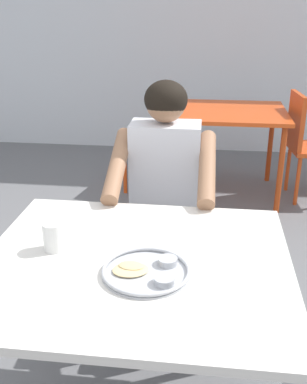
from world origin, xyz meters
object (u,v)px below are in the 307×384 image
object	(u,v)px
table_foreground	(136,279)
drinking_cup	(54,235)
chair_foreground	(167,207)
table_background_red	(228,120)
chair_red_left	(160,137)
diner_foreground	(163,186)
thali_tray	(147,271)

from	to	relation	value
table_foreground	drinking_cup	distance (m)	0.32
table_foreground	drinking_cup	world-z (taller)	drinking_cup
table_foreground	chair_foreground	size ratio (longest dim) A/B	1.20
table_foreground	table_background_red	size ratio (longest dim) A/B	1.14
table_foreground	chair_red_left	size ratio (longest dim) A/B	1.29
table_background_red	diner_foreground	bearing A→B (deg)	-101.92
drinking_cup	chair_red_left	xyz separation A→B (m)	(0.11, 2.41, -0.32)
thali_tray	chair_foreground	distance (m)	1.05
thali_tray	drinking_cup	size ratio (longest dim) A/B	2.78
thali_tray	drinking_cup	xyz separation A→B (m)	(-0.35, 0.12, 0.04)
table_foreground	table_background_red	xyz separation A→B (m)	(0.38, 2.43, -0.02)
diner_foreground	chair_red_left	size ratio (longest dim) A/B	1.49
diner_foreground	table_background_red	world-z (taller)	diner_foreground
chair_foreground	chair_red_left	distance (m)	1.52
diner_foreground	table_background_red	bearing A→B (deg)	78.08
chair_foreground	chair_red_left	world-z (taller)	chair_foreground
drinking_cup	diner_foreground	xyz separation A→B (m)	(0.32, 0.68, -0.07)
table_background_red	chair_foreground	bearing A→B (deg)	-103.69
drinking_cup	chair_foreground	bearing A→B (deg)	70.80
table_foreground	thali_tray	size ratio (longest dim) A/B	3.67
table_foreground	chair_foreground	xyz separation A→B (m)	(0.02, 0.94, -0.16)
chair_foreground	diner_foreground	bearing A→B (deg)	-89.51
diner_foreground	chair_red_left	bearing A→B (deg)	96.85
table_foreground	chair_foreground	world-z (taller)	chair_foreground
chair_red_left	thali_tray	bearing A→B (deg)	-84.65
drinking_cup	diner_foreground	world-z (taller)	diner_foreground
table_foreground	diner_foreground	distance (m)	0.73
table_background_red	table_foreground	bearing A→B (deg)	-98.95
thali_tray	chair_foreground	bearing A→B (deg)	91.74
thali_tray	diner_foreground	bearing A→B (deg)	92.09
thali_tray	drinking_cup	bearing A→B (deg)	161.02
chair_foreground	thali_tray	bearing A→B (deg)	-88.26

